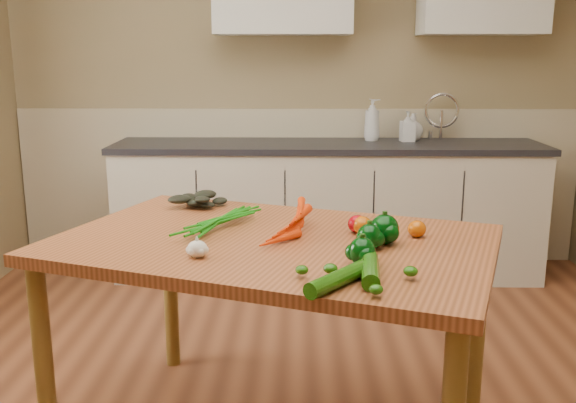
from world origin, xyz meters
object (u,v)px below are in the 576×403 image
(soap_bottle_a, at_px, (372,120))
(zucchini_a, at_px, (370,270))
(garlic_bulb, at_px, (197,249))
(pepper_a, at_px, (369,237))
(leafy_greens, at_px, (200,194))
(tomato_a, at_px, (357,224))
(pepper_c, at_px, (362,251))
(tomato_b, at_px, (362,225))
(table, at_px, (273,263))
(soap_bottle_b, at_px, (408,126))
(tomato_c, at_px, (417,229))
(zucchini_b, at_px, (337,279))
(soap_bottle_c, at_px, (413,127))
(carrot_bunch, at_px, (270,222))
(pepper_b, at_px, (384,229))

(soap_bottle_a, xyz_separation_m, zucchini_a, (-0.29, -2.57, -0.19))
(garlic_bulb, height_order, pepper_a, pepper_a)
(leafy_greens, bearing_deg, tomato_a, -32.08)
(pepper_c, distance_m, tomato_b, 0.36)
(table, xyz_separation_m, zucchini_a, (0.30, -0.42, 0.12))
(soap_bottle_b, xyz_separation_m, zucchini_a, (-0.52, -2.52, -0.15))
(table, xyz_separation_m, tomato_b, (0.33, 0.07, 0.12))
(table, xyz_separation_m, tomato_c, (0.52, 0.03, 0.12))
(zucchini_b, bearing_deg, soap_bottle_c, 75.87)
(carrot_bunch, bearing_deg, pepper_a, -11.28)
(table, relative_size, tomato_a, 24.48)
(garlic_bulb, xyz_separation_m, zucchini_b, (0.44, -0.27, -0.00))
(soap_bottle_b, height_order, garlic_bulb, soap_bottle_b)
(soap_bottle_a, xyz_separation_m, carrot_bunch, (-0.60, -2.06, -0.18))
(soap_bottle_b, bearing_deg, pepper_a, 71.82)
(soap_bottle_b, distance_m, soap_bottle_c, 0.08)
(pepper_a, distance_m, tomato_b, 0.19)
(soap_bottle_b, height_order, soap_bottle_c, soap_bottle_b)
(soap_bottle_b, relative_size, tomato_c, 3.03)
(soap_bottle_b, bearing_deg, pepper_b, 72.96)
(tomato_b, bearing_deg, tomato_c, -10.86)
(garlic_bulb, relative_size, pepper_a, 0.77)
(table, distance_m, pepper_b, 0.42)
(tomato_a, bearing_deg, table, -165.04)
(soap_bottle_b, distance_m, zucchini_a, 2.58)
(soap_bottle_b, distance_m, garlic_bulb, 2.56)
(table, height_order, pepper_c, pepper_c)
(table, xyz_separation_m, carrot_bunch, (-0.01, 0.09, 0.13))
(zucchini_a, bearing_deg, pepper_c, 95.36)
(tomato_b, height_order, zucchini_b, tomato_b)
(pepper_c, distance_m, zucchini_b, 0.23)
(leafy_greens, relative_size, zucchini_a, 0.93)
(soap_bottle_c, bearing_deg, garlic_bulb, 110.92)
(leafy_greens, bearing_deg, tomato_b, -32.55)
(soap_bottle_a, distance_m, tomato_b, 2.11)
(soap_bottle_a, distance_m, soap_bottle_b, 0.24)
(soap_bottle_b, xyz_separation_m, tomato_c, (-0.30, -2.07, -0.15))
(leafy_greens, bearing_deg, soap_bottle_b, 54.18)
(table, height_order, zucchini_a, zucchini_a)
(pepper_c, bearing_deg, soap_bottle_c, 76.70)
(garlic_bulb, distance_m, tomato_b, 0.64)
(carrot_bunch, distance_m, zucchini_b, 0.62)
(pepper_a, height_order, tomato_a, pepper_a)
(carrot_bunch, distance_m, tomato_a, 0.32)
(soap_bottle_a, relative_size, pepper_a, 3.24)
(soap_bottle_c, relative_size, pepper_a, 2.08)
(soap_bottle_a, distance_m, garlic_bulb, 2.52)
(table, distance_m, garlic_bulb, 0.35)
(garlic_bulb, xyz_separation_m, zucchini_a, (0.54, -0.20, -0.00))
(table, relative_size, pepper_a, 20.52)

